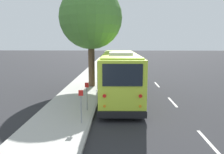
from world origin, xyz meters
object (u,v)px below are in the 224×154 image
Objects in this scene: parked_sedan_blue at (117,68)px; parked_sedan_silver at (117,55)px; parked_sedan_white at (116,59)px; parked_sedan_navy at (117,63)px; sign_post_near at (81,106)px; sign_post_far at (87,96)px; shuttle_bus at (120,73)px; street_tree at (91,14)px; parked_sedan_tan at (116,57)px.

parked_sedan_silver is (27.54, 0.13, 0.03)m from parked_sedan_blue.
parked_sedan_white reaches higher than parked_sedan_silver.
parked_sedan_navy is 0.99× the size of parked_sedan_silver.
sign_post_far is (2.03, -0.00, -0.01)m from sign_post_near.
parked_sedan_silver is at bearing -0.48° from shuttle_bus.
sign_post_far is (-16.12, 1.69, 0.41)m from parked_sedan_blue.
parked_sedan_blue is 11.02m from street_tree.
parked_sedan_blue is 18.24m from sign_post_near.
street_tree is at bearing 179.38° from parked_sedan_silver.
parked_sedan_white is at bearing -2.81° from sign_post_far.
parked_sedan_navy is at bearing -3.76° from sign_post_near.
parked_sedan_white is at bearing -5.06° from street_tree.
street_tree reaches higher than parked_sedan_blue.
parked_sedan_white is 1.01× the size of parked_sedan_tan.
parked_sedan_silver is 2.70× the size of sign_post_near.
parked_sedan_tan is 36.23m from sign_post_far.
parked_sedan_tan is (12.69, 0.37, -0.02)m from parked_sedan_navy.
parked_sedan_blue is 1.00× the size of parked_sedan_white.
parked_sedan_tan is 0.50× the size of street_tree.
sign_post_near is at bearing 172.55° from parked_sedan_white.
street_tree reaches higher than parked_sedan_navy.
parked_sedan_white reaches higher than parked_sedan_tan.
parked_sedan_navy is 0.94× the size of parked_sedan_white.
parked_sedan_white is (26.27, 0.46, -1.21)m from shuttle_bus.
sign_post_far is at bearing -175.58° from street_tree.
parked_sedan_tan is 2.84× the size of sign_post_near.
sign_post_far is (-36.21, 1.31, 0.40)m from parked_sedan_tan.
shuttle_bus is 20.22m from parked_sedan_navy.
sign_post_far is (-43.66, 1.56, 0.38)m from parked_sedan_silver.
shuttle_bus reaches higher than parked_sedan_navy.
parked_sedan_white is 0.50× the size of street_tree.
street_tree is at bearing 32.51° from shuttle_bus.
shuttle_bus reaches higher than parked_sedan_silver.
parked_sedan_white reaches higher than parked_sedan_blue.
parked_sedan_navy is 23.58m from sign_post_far.
shuttle_bus is at bearing 178.43° from parked_sedan_blue.
street_tree is at bearing 163.59° from parked_sedan_blue.
street_tree is 5.80× the size of sign_post_far.
parked_sedan_navy is at bearing 179.94° from parked_sedan_tan.
sign_post_far is at bearing 178.83° from parked_sedan_navy.
sign_post_near is (-25.55, 1.68, 0.40)m from parked_sedan_navy.
parked_sedan_navy is 0.47× the size of street_tree.
sign_post_far is (-23.52, 1.68, 0.38)m from parked_sedan_navy.
parked_sedan_navy is (7.40, 0.01, 0.02)m from parked_sedan_blue.
parked_sedan_blue is 2.86× the size of sign_post_near.
parked_sedan_silver is at bearing -3.68° from parked_sedan_tan.
parked_sedan_silver is 2.75× the size of sign_post_far.
sign_post_near is at bearing 176.30° from parked_sedan_tan.
parked_sedan_blue is at bearing -177.07° from parked_sedan_silver.
parked_sedan_blue is 1.06× the size of parked_sedan_silver.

